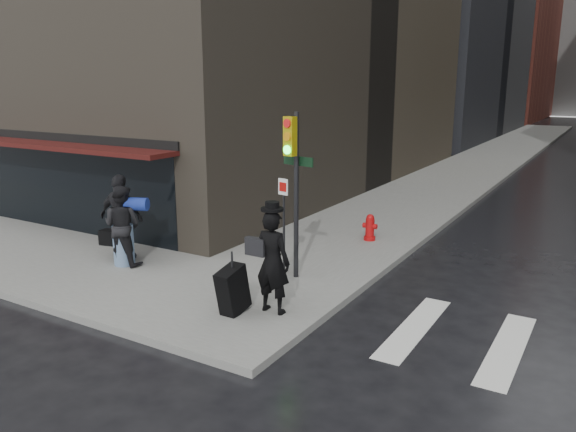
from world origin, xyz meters
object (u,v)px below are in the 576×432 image
at_px(man_overcoat, 264,266).
at_px(man_jeans, 122,225).
at_px(traffic_light, 293,173).
at_px(fire_hydrant, 370,229).
at_px(man_greycoat, 122,217).

xyz_separation_m(man_overcoat, man_jeans, (-4.36, 0.66, 0.05)).
bearing_deg(traffic_light, fire_hydrant, 96.81).
xyz_separation_m(man_jeans, fire_hydrant, (4.14, 4.87, -0.63)).
relative_size(man_overcoat, fire_hydrant, 2.97).
height_order(man_greycoat, traffic_light, traffic_light).
distance_m(man_overcoat, fire_hydrant, 5.57).
distance_m(man_jeans, man_greycoat, 0.43).
bearing_deg(traffic_light, man_greycoat, -155.50).
bearing_deg(fire_hydrant, man_jeans, -130.33).
relative_size(man_jeans, man_greycoat, 0.91).
bearing_deg(fire_hydrant, man_overcoat, -87.73).
relative_size(traffic_light, fire_hydrant, 4.99).
height_order(traffic_light, fire_hydrant, traffic_light).
bearing_deg(man_jeans, fire_hydrant, -142.77).
bearing_deg(man_overcoat, fire_hydrant, -87.24).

